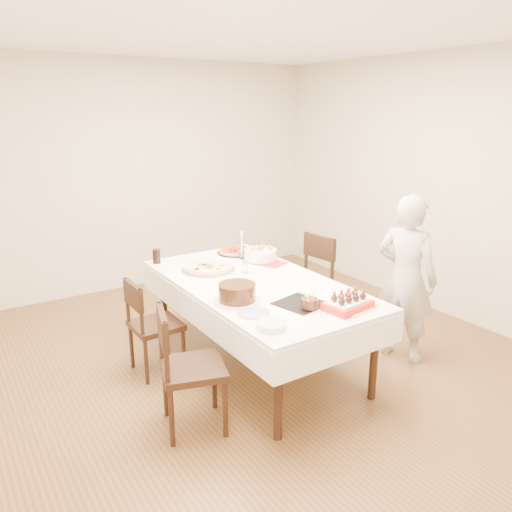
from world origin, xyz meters
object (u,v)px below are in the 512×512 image
chair_left_savory (156,325)px  person (406,279)px  cola_glass (157,256)px  layer_cake (237,293)px  chair_left_dessert (193,368)px  taper_candle (242,245)px  chair_right_savory (304,284)px  strawberry_box (348,304)px  dining_table (256,324)px  birthday_cake (309,299)px  pizza_white (208,268)px  pasta_bowl (260,254)px  pizza_pepperoni (235,251)px

chair_left_savory → person: (1.90, -0.95, 0.32)m
cola_glass → layer_cake: size_ratio=0.38×
layer_cake → chair_left_dessert: bearing=-155.4°
person → taper_candle: bearing=17.6°
chair_right_savory → strawberry_box: bearing=-122.3°
dining_table → chair_left_dessert: 0.99m
birthday_cake → layer_cake: bearing=131.2°
pizza_white → cola_glass: bearing=123.1°
pasta_bowl → birthday_cake: (-0.37, -1.19, 0.02)m
chair_left_savory → birthday_cake: (0.75, -1.06, 0.42)m
taper_candle → pasta_bowl: bearing=-48.8°
pizza_pepperoni → birthday_cake: size_ratio=2.64×
chair_right_savory → birthday_cake: (-0.80, -1.04, 0.36)m
pizza_white → taper_candle: taper_candle is taller
person → birthday_cake: 1.16m
dining_table → chair_left_dessert: bearing=-148.8°
chair_left_dessert → pizza_pepperoni: bearing=-113.4°
pizza_white → strawberry_box: strawberry_box is taller
chair_left_savory → pizza_pepperoni: (1.05, 0.47, 0.36)m
strawberry_box → pizza_pepperoni: bearing=87.8°
person → pasta_bowl: person is taller
chair_left_savory → cola_glass: (0.27, 0.58, 0.41)m
cola_glass → chair_left_savory: bearing=-114.8°
chair_left_savory → dining_table: bearing=153.7°
taper_candle → layer_cake: taper_candle is taller
person → strawberry_box: size_ratio=4.37×
chair_right_savory → layer_cake: chair_right_savory is taller
chair_right_savory → chair_left_savory: 1.55m
layer_cake → dining_table: bearing=38.9°
pizza_white → layer_cake: 0.79m
pizza_pepperoni → birthday_cake: 1.56m
pasta_bowl → birthday_cake: birthday_cake is taller
cola_glass → pizza_white: bearing=-56.9°
pasta_bowl → cola_glass: cola_glass is taller
cola_glass → birthday_cake: bearing=-73.5°
pasta_bowl → taper_candle: size_ratio=1.10×
birthday_cake → pizza_pepperoni: bearing=79.0°
person → birthday_cake: person is taller
pizza_white → birthday_cake: bearing=-81.0°
birthday_cake → pizza_white: bearing=99.0°
chair_left_savory → chair_right_savory: bearing=178.9°
dining_table → strawberry_box: (0.23, -0.85, 0.42)m
pasta_bowl → cola_glass: bearing=152.4°
layer_cake → cola_glass: bearing=96.0°
birthday_cake → chair_left_dessert: bearing=167.6°
dining_table → cola_glass: (-0.48, 0.95, 0.44)m
chair_right_savory → chair_left_savory: (-1.55, 0.01, -0.06)m
chair_left_savory → person: bearing=152.8°
chair_right_savory → person: 1.04m
chair_right_savory → pizza_white: size_ratio=1.99×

